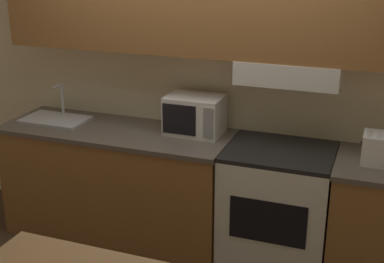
% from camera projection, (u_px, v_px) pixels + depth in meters
% --- Properties ---
extents(ground_plane, '(16.00, 16.00, 0.00)m').
position_uv_depth(ground_plane, '(210.00, 228.00, 4.46)').
color(ground_plane, '#4C3828').
extents(wall_back, '(5.50, 0.38, 2.55)m').
position_uv_depth(wall_back, '(212.00, 49.00, 3.89)').
color(wall_back, beige).
rests_on(wall_back, ground_plane).
extents(lower_counter_main, '(1.79, 0.66, 0.90)m').
position_uv_depth(lower_counter_main, '(119.00, 182.00, 4.25)').
color(lower_counter_main, '#936033').
rests_on(lower_counter_main, ground_plane).
extents(lower_counter_right_stub, '(0.58, 0.66, 0.90)m').
position_uv_depth(lower_counter_right_stub, '(374.00, 224.00, 3.61)').
color(lower_counter_right_stub, '#936033').
rests_on(lower_counter_right_stub, ground_plane).
extents(stove_range, '(0.74, 0.63, 0.90)m').
position_uv_depth(stove_range, '(277.00, 208.00, 3.84)').
color(stove_range, white).
rests_on(stove_range, ground_plane).
extents(microwave, '(0.41, 0.31, 0.29)m').
position_uv_depth(microwave, '(195.00, 115.00, 3.97)').
color(microwave, white).
rests_on(microwave, lower_counter_main).
extents(toaster, '(0.28, 0.21, 0.20)m').
position_uv_depth(toaster, '(384.00, 149.00, 3.42)').
color(toaster, white).
rests_on(toaster, lower_counter_right_stub).
extents(sink_basin, '(0.51, 0.32, 0.28)m').
position_uv_depth(sink_basin, '(55.00, 119.00, 4.27)').
color(sink_basin, '#B7BABF').
rests_on(sink_basin, lower_counter_main).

